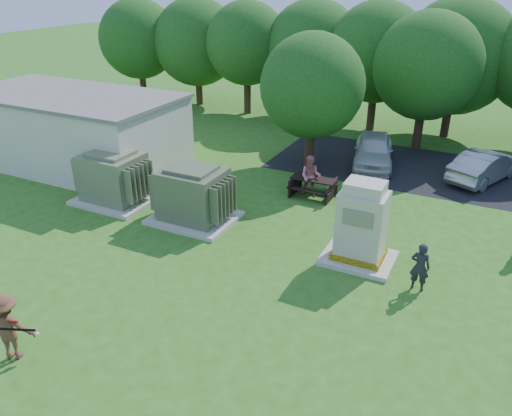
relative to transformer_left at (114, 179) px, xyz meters
The scene contains 15 objects.
ground 7.96m from the transformer_left, 34.70° to the right, with size 120.00×120.00×0.00m, color #2D6619.
service_building 5.19m from the transformer_left, 150.95° to the left, with size 10.00×5.00×3.20m, color beige.
service_building_roof 5.64m from the transformer_left, 150.95° to the left, with size 10.20×5.20×0.15m, color slate.
parking_strip 16.25m from the transformer_left, 33.69° to the left, with size 20.00×6.00×0.01m, color #232326.
transformer_left is the anchor object (origin of this frame).
transformer_right 3.70m from the transformer_left, ahead, with size 3.00×2.40×2.07m.
generator_cabinet 9.92m from the transformer_left, ahead, with size 2.22×1.81×2.70m.
picnic_table 7.95m from the transformer_left, 30.28° to the left, with size 1.80×1.35×0.77m.
batter 8.86m from the transformer_left, 64.66° to the right, with size 1.12×0.64×1.73m, color brown.
person_by_generator 11.92m from the transformer_left, ahead, with size 0.55×0.36×1.50m, color #222227.
person_at_picnic 7.80m from the transformer_left, 30.15° to the left, with size 0.84×0.65×1.72m, color #C1666C.
car_white 11.80m from the transformer_left, 46.60° to the left, with size 1.74×4.33×1.47m, color silver.
car_silver_a 15.69m from the transformer_left, 34.52° to the left, with size 1.42×4.08×1.35m, color #A2A2A6.
batting_equipment 9.25m from the transformer_left, 61.64° to the right, with size 1.05×0.41×0.14m.
tree_row 16.56m from the transformer_left, 59.50° to the left, with size 41.30×13.30×7.30m.
Camera 1 is at (6.59, -9.20, 8.40)m, focal length 35.00 mm.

